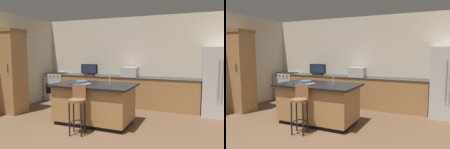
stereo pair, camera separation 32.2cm
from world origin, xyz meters
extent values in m
cube|color=beige|center=(0.00, 4.09, 1.39)|extent=(6.54, 0.12, 2.78)
cube|color=beige|center=(-3.07, 2.05, 1.39)|extent=(0.12, 4.49, 2.78)
cube|color=#9E7042|center=(-0.04, 3.71, 0.45)|extent=(4.34, 0.60, 0.89)
cube|color=#332D28|center=(-0.04, 3.71, 0.91)|extent=(4.36, 0.62, 0.04)
cube|color=black|center=(-0.20, 1.85, 0.04)|extent=(1.66, 0.86, 0.09)
cube|color=#9E7042|center=(-0.20, 1.85, 0.49)|extent=(1.74, 0.94, 0.80)
cube|color=black|center=(-0.20, 1.85, 0.91)|extent=(1.90, 1.10, 0.04)
cube|color=#B7BABF|center=(2.55, 3.63, 0.90)|extent=(0.81, 0.76, 1.80)
cylinder|color=gray|center=(2.51, 3.22, 0.99)|extent=(0.02, 0.02, 0.99)
cylinder|color=gray|center=(2.59, 3.22, 0.99)|extent=(0.02, 0.02, 0.99)
cube|color=#B7BABF|center=(-2.59, 3.71, 0.46)|extent=(0.73, 0.60, 0.93)
cube|color=black|center=(-2.59, 3.41, 0.42)|extent=(0.51, 0.01, 0.33)
cube|color=black|center=(-2.59, 3.71, 0.94)|extent=(0.66, 0.50, 0.02)
cylinder|color=black|center=(-2.83, 3.40, 0.87)|extent=(0.04, 0.03, 0.04)
cylinder|color=black|center=(-2.67, 3.40, 0.87)|extent=(0.04, 0.03, 0.04)
cylinder|color=black|center=(-2.51, 3.40, 0.87)|extent=(0.04, 0.03, 0.04)
cylinder|color=black|center=(-2.35, 3.40, 0.87)|extent=(0.04, 0.03, 0.04)
cube|color=#9E7042|center=(-2.72, 1.82, 1.14)|extent=(0.64, 0.56, 2.28)
cube|color=brown|center=(-2.72, 1.82, 2.24)|extent=(0.68, 0.60, 0.08)
cylinder|color=#332819|center=(-2.53, 1.52, 1.26)|extent=(0.02, 0.02, 0.22)
cube|color=#B7BABF|center=(0.09, 3.71, 1.07)|extent=(0.48, 0.36, 0.29)
cube|color=black|center=(-1.28, 3.66, 0.95)|extent=(0.35, 0.16, 0.05)
cube|color=black|center=(-1.28, 3.66, 1.13)|extent=(0.59, 0.05, 0.31)
cube|color=#1E2D47|center=(-1.28, 3.63, 1.13)|extent=(0.52, 0.01, 0.26)
cylinder|color=#B2B2B7|center=(0.09, 3.81, 1.05)|extent=(0.02, 0.02, 0.24)
cylinder|color=#B2B2B7|center=(0.19, 1.85, 1.04)|extent=(0.02, 0.02, 0.22)
cylinder|color=brown|center=(-0.20, 1.09, 0.70)|extent=(0.34, 0.34, 0.05)
cube|color=brown|center=(-0.23, 1.23, 0.87)|extent=(0.29, 0.10, 0.28)
cylinder|color=black|center=(-0.30, 0.94, 0.34)|extent=(0.03, 0.03, 0.68)
cylinder|color=black|center=(-0.06, 0.99, 0.34)|extent=(0.03, 0.03, 0.68)
cylinder|color=black|center=(-0.35, 1.18, 0.34)|extent=(0.03, 0.03, 0.68)
cylinder|color=black|center=(-0.11, 1.23, 0.34)|extent=(0.03, 0.03, 0.68)
torus|color=black|center=(-0.20, 1.09, 0.25)|extent=(0.28, 0.28, 0.02)
cylinder|color=#3F668C|center=(-0.50, 1.79, 0.97)|extent=(0.27, 0.27, 0.07)
cube|color=black|center=(-0.68, 1.63, 0.94)|extent=(0.14, 0.16, 0.01)
cube|color=black|center=(-0.64, 2.05, 0.94)|extent=(0.15, 0.15, 0.02)
cube|color=tan|center=(-0.45, 1.78, 0.94)|extent=(0.37, 0.27, 0.02)
camera|label=1|loc=(2.05, -2.60, 1.67)|focal=34.57mm
camera|label=2|loc=(2.34, -2.47, 1.67)|focal=34.57mm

